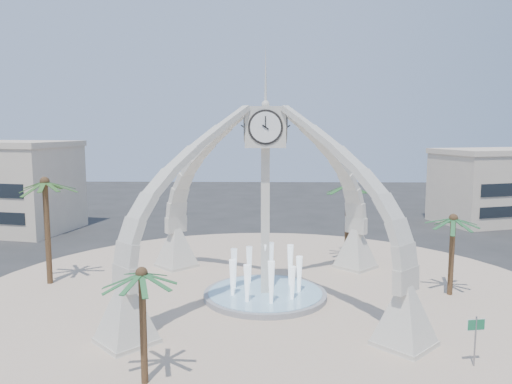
{
  "coord_description": "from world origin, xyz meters",
  "views": [
    {
      "loc": [
        0.12,
        -31.31,
        11.02
      ],
      "look_at": [
        -0.64,
        2.0,
        6.71
      ],
      "focal_mm": 35.0,
      "sensor_mm": 36.0,
      "label": 1
    }
  ],
  "objects_px": {
    "fountain": "(265,294)",
    "palm_west": "(45,184)",
    "palm_north": "(348,186)",
    "palm_south": "(142,275)",
    "clock_tower": "(265,200)",
    "palm_east": "(453,219)",
    "street_sign": "(476,331)"
  },
  "relations": [
    {
      "from": "fountain",
      "to": "palm_west",
      "type": "height_order",
      "value": "palm_west"
    },
    {
      "from": "fountain",
      "to": "palm_north",
      "type": "relative_size",
      "value": 1.12
    },
    {
      "from": "palm_south",
      "to": "fountain",
      "type": "bearing_deg",
      "value": 65.07
    },
    {
      "from": "fountain",
      "to": "palm_south",
      "type": "xyz_separation_m",
      "value": [
        -5.16,
        -11.1,
        4.58
      ]
    },
    {
      "from": "clock_tower",
      "to": "palm_south",
      "type": "relative_size",
      "value": 3.22
    },
    {
      "from": "palm_north",
      "to": "palm_west",
      "type": "bearing_deg",
      "value": -163.3
    },
    {
      "from": "palm_east",
      "to": "palm_south",
      "type": "bearing_deg",
      "value": -145.54
    },
    {
      "from": "palm_west",
      "to": "clock_tower",
      "type": "bearing_deg",
      "value": -9.64
    },
    {
      "from": "street_sign",
      "to": "clock_tower",
      "type": "bearing_deg",
      "value": 126.74
    },
    {
      "from": "clock_tower",
      "to": "palm_south",
      "type": "height_order",
      "value": "clock_tower"
    },
    {
      "from": "palm_north",
      "to": "fountain",
      "type": "bearing_deg",
      "value": -126.11
    },
    {
      "from": "clock_tower",
      "to": "palm_north",
      "type": "relative_size",
      "value": 2.5
    },
    {
      "from": "palm_west",
      "to": "palm_south",
      "type": "relative_size",
      "value": 1.45
    },
    {
      "from": "palm_east",
      "to": "street_sign",
      "type": "distance_m",
      "value": 10.88
    },
    {
      "from": "clock_tower",
      "to": "palm_north",
      "type": "height_order",
      "value": "clock_tower"
    },
    {
      "from": "palm_west",
      "to": "palm_south",
      "type": "xyz_separation_m",
      "value": [
        10.13,
        -13.69,
        -2.31
      ]
    },
    {
      "from": "palm_west",
      "to": "street_sign",
      "type": "bearing_deg",
      "value": -25.28
    },
    {
      "from": "palm_west",
      "to": "palm_north",
      "type": "xyz_separation_m",
      "value": [
        21.99,
        6.6,
        -0.87
      ]
    },
    {
      "from": "palm_north",
      "to": "palm_south",
      "type": "height_order",
      "value": "palm_north"
    },
    {
      "from": "clock_tower",
      "to": "street_sign",
      "type": "bearing_deg",
      "value": -43.46
    },
    {
      "from": "clock_tower",
      "to": "palm_north",
      "type": "distance_m",
      "value": 11.38
    },
    {
      "from": "street_sign",
      "to": "palm_north",
      "type": "bearing_deg",
      "value": 89.5
    },
    {
      "from": "palm_west",
      "to": "street_sign",
      "type": "distance_m",
      "value": 28.18
    },
    {
      "from": "palm_north",
      "to": "street_sign",
      "type": "relative_size",
      "value": 2.93
    },
    {
      "from": "palm_west",
      "to": "fountain",
      "type": "bearing_deg",
      "value": -9.64
    },
    {
      "from": "clock_tower",
      "to": "palm_east",
      "type": "bearing_deg",
      "value": 3.87
    },
    {
      "from": "palm_east",
      "to": "street_sign",
      "type": "relative_size",
      "value": 2.4
    },
    {
      "from": "fountain",
      "to": "palm_north",
      "type": "distance_m",
      "value": 12.87
    },
    {
      "from": "palm_west",
      "to": "street_sign",
      "type": "height_order",
      "value": "palm_west"
    },
    {
      "from": "palm_south",
      "to": "street_sign",
      "type": "bearing_deg",
      "value": 7.22
    },
    {
      "from": "palm_east",
      "to": "fountain",
      "type": "bearing_deg",
      "value": -176.13
    },
    {
      "from": "street_sign",
      "to": "palm_east",
      "type": "bearing_deg",
      "value": 66.22
    }
  ]
}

